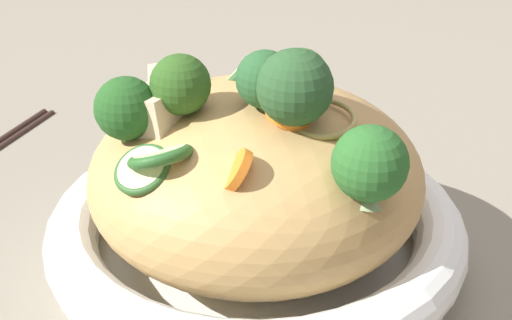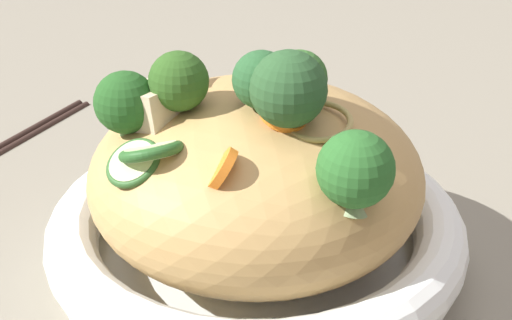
{
  "view_description": "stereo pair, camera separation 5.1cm",
  "coord_description": "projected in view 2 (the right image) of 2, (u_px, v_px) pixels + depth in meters",
  "views": [
    {
      "loc": [
        0.26,
        0.37,
        0.33
      ],
      "look_at": [
        0.0,
        0.0,
        0.09
      ],
      "focal_mm": 52.16,
      "sensor_mm": 36.0,
      "label": 1
    },
    {
      "loc": [
        0.22,
        0.4,
        0.33
      ],
      "look_at": [
        0.0,
        0.0,
        0.09
      ],
      "focal_mm": 52.16,
      "sensor_mm": 36.0,
      "label": 2
    }
  ],
  "objects": [
    {
      "name": "chopsticks_pair",
      "position": [
        16.0,
        138.0,
        0.73
      ],
      "size": [
        0.18,
        0.13,
        0.01
      ],
      "color": "black",
      "rests_on": "ground_plane"
    },
    {
      "name": "chicken_chunks",
      "position": [
        163.0,
        97.0,
        0.5
      ],
      "size": [
        0.07,
        0.08,
        0.03
      ],
      "color": "#CEB491",
      "rests_on": "serving_bowl"
    },
    {
      "name": "noodle_heap",
      "position": [
        256.0,
        175.0,
        0.52
      ],
      "size": [
        0.23,
        0.23,
        0.12
      ],
      "color": "tan",
      "rests_on": "serving_bowl"
    },
    {
      "name": "ground_plane",
      "position": [
        256.0,
        265.0,
        0.55
      ],
      "size": [
        3.0,
        3.0,
        0.0
      ],
      "primitive_type": "plane",
      "color": "gray"
    },
    {
      "name": "serving_bowl",
      "position": [
        256.0,
        234.0,
        0.54
      ],
      "size": [
        0.3,
        0.3,
        0.05
      ],
      "color": "white",
      "rests_on": "ground_plane"
    },
    {
      "name": "broccoli_florets",
      "position": [
        255.0,
        106.0,
        0.46
      ],
      "size": [
        0.15,
        0.19,
        0.08
      ],
      "color": "#8CB768",
      "rests_on": "serving_bowl"
    },
    {
      "name": "zucchini_slices",
      "position": [
        186.0,
        123.0,
        0.48
      ],
      "size": [
        0.16,
        0.11,
        0.05
      ],
      "color": "beige",
      "rests_on": "serving_bowl"
    },
    {
      "name": "carrot_coins",
      "position": [
        228.0,
        106.0,
        0.5
      ],
      "size": [
        0.1,
        0.18,
        0.04
      ],
      "color": "orange",
      "rests_on": "serving_bowl"
    }
  ]
}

